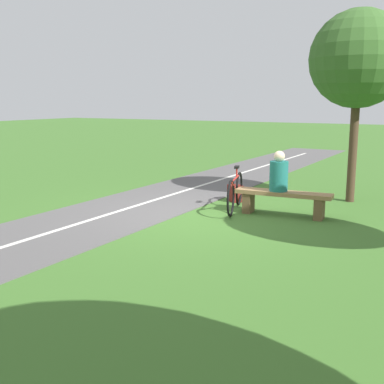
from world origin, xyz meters
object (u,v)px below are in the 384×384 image
Objects in this scene: backpack at (236,193)px; tree_far_left at (359,60)px; bicycle at (235,192)px; bench at (283,199)px; person_seated at (279,174)px.

tree_far_left reaches higher than backpack.
bicycle is 4.05× the size of backpack.
tree_far_left reaches higher than bench.
person_seated is at bearing 146.96° from backpack.
tree_far_left is (-0.97, -2.04, 2.24)m from person_seated.
tree_far_left is at bearing -151.27° from backpack.
bicycle is (1.00, 0.03, 0.04)m from bench.
person_seated is 3.18m from tree_far_left.
person_seated reaches higher than bicycle.
bench is at bearing 149.14° from backpack.
tree_far_left is at bearing -119.46° from person_seated.
bench is 2.41× the size of person_seated.
bicycle reaches higher than bench.
person_seated is 1.00m from bicycle.
bicycle is at bearing 47.94° from tree_far_left.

